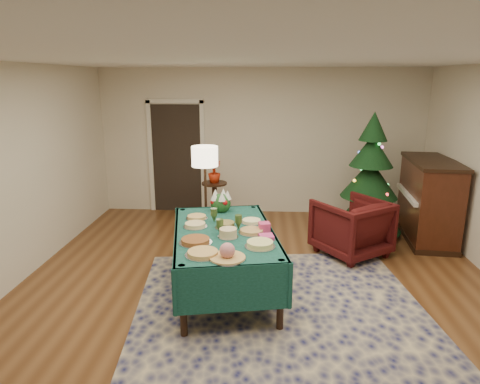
# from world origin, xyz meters

# --- Properties ---
(room_shell) EXTENTS (7.00, 7.00, 7.00)m
(room_shell) POSITION_xyz_m (0.00, 0.00, 1.35)
(room_shell) COLOR #593319
(room_shell) RESTS_ON ground
(doorway) EXTENTS (1.08, 0.04, 2.16)m
(doorway) POSITION_xyz_m (-1.60, 3.48, 1.10)
(doorway) COLOR black
(doorway) RESTS_ON ground
(rug) EXTENTS (3.63, 4.52, 0.02)m
(rug) POSITION_xyz_m (0.33, -0.76, 0.01)
(rug) COLOR #14174B
(rug) RESTS_ON ground
(buffet_table) EXTENTS (1.51, 2.17, 0.78)m
(buffet_table) POSITION_xyz_m (-0.40, 0.24, 0.62)
(buffet_table) COLOR black
(buffet_table) RESTS_ON ground
(platter_0) EXTENTS (0.36, 0.36, 0.05)m
(platter_0) POSITION_xyz_m (-0.54, -0.49, 0.80)
(platter_0) COLOR silver
(platter_0) RESTS_ON buffet_table
(platter_1) EXTENTS (0.37, 0.37, 0.17)m
(platter_1) POSITION_xyz_m (-0.29, -0.56, 0.84)
(platter_1) COLOR silver
(platter_1) RESTS_ON buffet_table
(platter_2) EXTENTS (0.33, 0.33, 0.06)m
(platter_2) POSITION_xyz_m (0.03, -0.23, 0.81)
(platter_2) COLOR silver
(platter_2) RESTS_ON buffet_table
(platter_3) EXTENTS (0.36, 0.36, 0.05)m
(platter_3) POSITION_xyz_m (-0.67, -0.16, 0.80)
(platter_3) COLOR silver
(platter_3) RESTS_ON buffet_table
(platter_4) EXTENTS (0.23, 0.23, 0.11)m
(platter_4) POSITION_xyz_m (-0.33, 0.03, 0.83)
(platter_4) COLOR silver
(platter_4) RESTS_ON buffet_table
(platter_5) EXTENTS (0.31, 0.31, 0.04)m
(platter_5) POSITION_xyz_m (-0.07, 0.19, 0.80)
(platter_5) COLOR silver
(platter_5) RESTS_ON buffet_table
(platter_6) EXTENTS (0.29, 0.29, 0.05)m
(platter_6) POSITION_xyz_m (-0.75, 0.35, 0.80)
(platter_6) COLOR silver
(platter_6) RESTS_ON buffet_table
(platter_7) EXTENTS (0.26, 0.26, 0.07)m
(platter_7) POSITION_xyz_m (-0.39, 0.33, 0.81)
(platter_7) COLOR silver
(platter_7) RESTS_ON buffet_table
(platter_8) EXTENTS (0.26, 0.26, 0.04)m
(platter_8) POSITION_xyz_m (-0.08, 0.54, 0.80)
(platter_8) COLOR silver
(platter_8) RESTS_ON buffet_table
(platter_9) EXTENTS (0.28, 0.28, 0.04)m
(platter_9) POSITION_xyz_m (-0.78, 0.66, 0.80)
(platter_9) COLOR silver
(platter_9) RESTS_ON buffet_table
(goblet_0) EXTENTS (0.08, 0.08, 0.18)m
(goblet_0) POSITION_xyz_m (-0.55, 0.53, 0.87)
(goblet_0) COLOR #2D471E
(goblet_0) RESTS_ON buffet_table
(goblet_1) EXTENTS (0.08, 0.08, 0.18)m
(goblet_1) POSITION_xyz_m (-0.23, 0.29, 0.87)
(goblet_1) COLOR #2D471E
(goblet_1) RESTS_ON buffet_table
(goblet_2) EXTENTS (0.08, 0.08, 0.18)m
(goblet_2) POSITION_xyz_m (-0.43, 0.12, 0.87)
(goblet_2) COLOR #2D471E
(goblet_2) RESTS_ON buffet_table
(napkin_stack) EXTENTS (0.18, 0.18, 0.04)m
(napkin_stack) POSITION_xyz_m (0.10, 0.02, 0.80)
(napkin_stack) COLOR #D43A85
(napkin_stack) RESTS_ON buffet_table
(gift_box) EXTENTS (0.14, 0.14, 0.10)m
(gift_box) POSITION_xyz_m (0.07, 0.26, 0.83)
(gift_box) COLOR #D03971
(gift_box) RESTS_ON buffet_table
(centerpiece) EXTENTS (0.28, 0.28, 0.32)m
(centerpiece) POSITION_xyz_m (-0.51, 1.01, 0.91)
(centerpiece) COLOR #1E4C1E
(centerpiece) RESTS_ON buffet_table
(armchair) EXTENTS (1.20, 1.19, 0.92)m
(armchair) POSITION_xyz_m (1.34, 1.47, 0.46)
(armchair) COLOR #3E0D0D
(armchair) RESTS_ON ground
(floor_lamp) EXTENTS (0.38, 0.38, 1.57)m
(floor_lamp) POSITION_xyz_m (-0.79, 1.53, 1.33)
(floor_lamp) COLOR #A57F3F
(floor_lamp) RESTS_ON ground
(side_table) EXTENTS (0.43, 0.43, 0.77)m
(side_table) POSITION_xyz_m (-0.79, 2.63, 0.38)
(side_table) COLOR black
(side_table) RESTS_ON ground
(potted_plant) EXTENTS (0.22, 0.39, 0.22)m
(potted_plant) POSITION_xyz_m (-0.79, 2.63, 0.88)
(potted_plant) COLOR #A3230B
(potted_plant) RESTS_ON side_table
(christmas_tree) EXTENTS (1.25, 1.25, 2.01)m
(christmas_tree) POSITION_xyz_m (1.75, 2.31, 0.91)
(christmas_tree) COLOR black
(christmas_tree) RESTS_ON ground
(piano) EXTENTS (0.83, 1.55, 1.29)m
(piano) POSITION_xyz_m (2.67, 2.19, 0.63)
(piano) COLOR black
(piano) RESTS_ON ground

